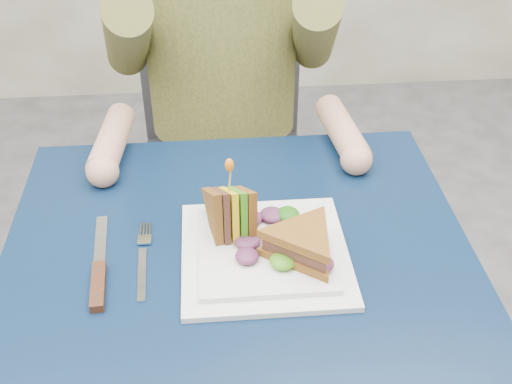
{
  "coord_description": "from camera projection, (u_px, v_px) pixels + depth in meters",
  "views": [
    {
      "loc": [
        -0.04,
        -0.73,
        1.41
      ],
      "look_at": [
        0.03,
        0.07,
        0.82
      ],
      "focal_mm": 45.0,
      "sensor_mm": 36.0,
      "label": 1
    }
  ],
  "objects": [
    {
      "name": "plate",
      "position": [
        265.0,
        252.0,
        1.0
      ],
      "size": [
        0.26,
        0.26,
        0.02
      ],
      "color": "white",
      "rests_on": "table"
    },
    {
      "name": "fork",
      "position": [
        143.0,
        261.0,
        1.0
      ],
      "size": [
        0.02,
        0.18,
        0.01
      ],
      "color": "silver",
      "rests_on": "table"
    },
    {
      "name": "knife",
      "position": [
        99.0,
        277.0,
        0.96
      ],
      "size": [
        0.04,
        0.22,
        0.02
      ],
      "color": "silver",
      "rests_on": "table"
    },
    {
      "name": "sandwich_flat",
      "position": [
        303.0,
        243.0,
        0.97
      ],
      "size": [
        0.2,
        0.2,
        0.05
      ],
      "color": "brown",
      "rests_on": "plate"
    },
    {
      "name": "toothpick_frill",
      "position": [
        229.0,
        165.0,
        0.96
      ],
      "size": [
        0.01,
        0.01,
        0.02
      ],
      "primitive_type": "ellipsoid",
      "color": "orange",
      "rests_on": "sandwich_upright"
    },
    {
      "name": "table",
      "position": [
        240.0,
        302.0,
        1.04
      ],
      "size": [
        0.75,
        0.75,
        0.73
      ],
      "color": "black",
      "rests_on": "ground"
    },
    {
      "name": "chair",
      "position": [
        223.0,
        130.0,
        1.69
      ],
      "size": [
        0.42,
        0.4,
        0.93
      ],
      "color": "#47474C",
      "rests_on": "ground"
    },
    {
      "name": "sandwich_upright",
      "position": [
        231.0,
        213.0,
        1.01
      ],
      "size": [
        0.09,
        0.15,
        0.15
      ],
      "color": "brown",
      "rests_on": "plate"
    },
    {
      "name": "diner",
      "position": [
        220.0,
        7.0,
        1.38
      ],
      "size": [
        0.54,
        0.59,
        0.74
      ],
      "color": "brown",
      "rests_on": "chair"
    },
    {
      "name": "onion_ring",
      "position": [
        274.0,
        237.0,
        0.99
      ],
      "size": [
        0.04,
        0.04,
        0.02
      ],
      "primitive_type": "torus",
      "rotation": [
        0.44,
        0.0,
        0.0
      ],
      "color": "#9E4C7A",
      "rests_on": "plate"
    },
    {
      "name": "toothpick",
      "position": [
        230.0,
        180.0,
        0.97
      ],
      "size": [
        0.01,
        0.01,
        0.06
      ],
      "primitive_type": "cylinder",
      "rotation": [
        0.14,
        0.07,
        0.0
      ],
      "color": "tan",
      "rests_on": "sandwich_upright"
    },
    {
      "name": "lettuce_spill",
      "position": [
        268.0,
        238.0,
        1.0
      ],
      "size": [
        0.15,
        0.13,
        0.02
      ],
      "primitive_type": null,
      "color": "#337A14",
      "rests_on": "plate"
    }
  ]
}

